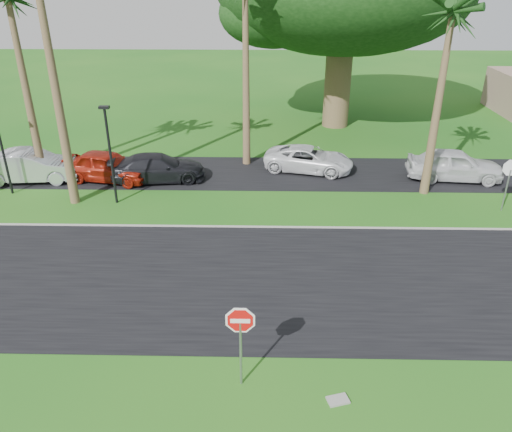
{
  "coord_description": "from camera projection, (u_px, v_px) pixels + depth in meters",
  "views": [
    {
      "loc": [
        1.1,
        -13.0,
        9.94
      ],
      "look_at": [
        0.76,
        3.52,
        1.8
      ],
      "focal_mm": 35.0,
      "sensor_mm": 36.0,
      "label": 1
    }
  ],
  "objects": [
    {
      "name": "car_dark",
      "position": [
        158.0,
        168.0,
        25.97
      ],
      "size": [
        5.11,
        2.69,
        1.41
      ],
      "primitive_type": "imported",
      "rotation": [
        0.0,
        0.0,
        1.72
      ],
      "color": "black",
      "rests_on": "ground"
    },
    {
      "name": "streetlight_right",
      "position": [
        110.0,
        149.0,
        22.64
      ],
      "size": [
        0.45,
        0.25,
        4.64
      ],
      "color": "black",
      "rests_on": "ground"
    },
    {
      "name": "car_silver",
      "position": [
        31.0,
        166.0,
        25.86
      ],
      "size": [
        5.13,
        2.22,
        1.64
      ],
      "primitive_type": "imported",
      "rotation": [
        0.0,
        0.0,
        1.67
      ],
      "color": "silver",
      "rests_on": "ground"
    },
    {
      "name": "car_minivan",
      "position": [
        309.0,
        159.0,
        27.28
      ],
      "size": [
        5.2,
        3.3,
        1.34
      ],
      "primitive_type": "imported",
      "rotation": [
        0.0,
        0.0,
        1.33
      ],
      "color": "silver",
      "rests_on": "ground"
    },
    {
      "name": "car_red",
      "position": [
        107.0,
        166.0,
        25.95
      ],
      "size": [
        4.93,
        2.75,
        1.58
      ],
      "primitive_type": "imported",
      "rotation": [
        0.0,
        0.0,
        1.37
      ],
      "color": "maroon",
      "rests_on": "ground"
    },
    {
      "name": "parking_strip",
      "position": [
        246.0,
        173.0,
        27.28
      ],
      "size": [
        120.0,
        5.0,
        0.02
      ],
      "primitive_type": "cube",
      "color": "black",
      "rests_on": "ground"
    },
    {
      "name": "palm_left_mid",
      "position": [
        8.0,
        2.0,
        22.3
      ],
      "size": [
        5.0,
        5.0,
        10.0
      ],
      "color": "brown",
      "rests_on": "ground"
    },
    {
      "name": "stop_sign_far",
      "position": [
        510.0,
        175.0,
        22.24
      ],
      "size": [
        1.05,
        0.07,
        2.62
      ],
      "rotation": [
        0.0,
        0.0,
        3.14
      ],
      "color": "gray",
      "rests_on": "ground"
    },
    {
      "name": "ground",
      "position": [
        230.0,
        314.0,
        16.08
      ],
      "size": [
        120.0,
        120.0,
        0.0
      ],
      "primitive_type": "plane",
      "color": "#185816",
      "rests_on": "ground"
    },
    {
      "name": "stop_sign_near",
      "position": [
        240.0,
        331.0,
        12.59
      ],
      "size": [
        1.05,
        0.07,
        2.62
      ],
      "color": "gray",
      "rests_on": "ground"
    },
    {
      "name": "curb",
      "position": [
        240.0,
        227.0,
        21.49
      ],
      "size": [
        120.0,
        0.12,
        0.06
      ],
      "primitive_type": "cube",
      "color": "gray",
      "rests_on": "ground"
    },
    {
      "name": "streetlight_left",
      "position": [
        1.0,
        145.0,
        23.71
      ],
      "size": [
        0.45,
        0.25,
        4.34
      ],
      "color": "black",
      "rests_on": "ground"
    },
    {
      "name": "utility_slab",
      "position": [
        338.0,
        400.0,
        12.81
      ],
      "size": [
        0.63,
        0.49,
        0.06
      ],
      "primitive_type": "cube",
      "rotation": [
        0.0,
        0.0,
        0.28
      ],
      "color": "gray",
      "rests_on": "ground"
    },
    {
      "name": "road",
      "position": [
        234.0,
        279.0,
        17.86
      ],
      "size": [
        120.0,
        8.0,
        0.02
      ],
      "primitive_type": "cube",
      "color": "black",
      "rests_on": "ground"
    },
    {
      "name": "car_pickup",
      "position": [
        455.0,
        165.0,
        26.06
      ],
      "size": [
        5.0,
        2.41,
        1.65
      ],
      "primitive_type": "imported",
      "rotation": [
        0.0,
        0.0,
        1.47
      ],
      "color": "silver",
      "rests_on": "ground"
    },
    {
      "name": "palm_right_near",
      "position": [
        452.0,
        16.0,
        21.25
      ],
      "size": [
        5.0,
        5.0,
        9.5
      ],
      "color": "brown",
      "rests_on": "ground"
    }
  ]
}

